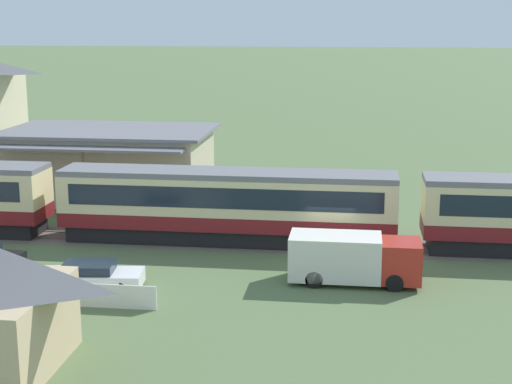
{
  "coord_description": "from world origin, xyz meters",
  "views": [
    {
      "loc": [
        1.35,
        -39.97,
        12.07
      ],
      "look_at": [
        -4.1,
        1.06,
        2.86
      ],
      "focal_mm": 55.0,
      "sensor_mm": 36.0,
      "label": 1
    }
  ],
  "objects_px": {
    "station_building": "(110,163)",
    "parked_car_white": "(91,276)",
    "delivery_truck_red": "(353,258)",
    "passenger_train": "(232,203)"
  },
  "relations": [
    {
      "from": "station_building",
      "to": "parked_car_white",
      "type": "xyz_separation_m",
      "value": [
        4.95,
        -18.34,
        -1.79
      ]
    },
    {
      "from": "delivery_truck_red",
      "to": "station_building",
      "type": "bearing_deg",
      "value": 136.54
    },
    {
      "from": "passenger_train",
      "to": "delivery_truck_red",
      "type": "relative_size",
      "value": 9.54
    },
    {
      "from": "station_building",
      "to": "delivery_truck_red",
      "type": "height_order",
      "value": "station_building"
    },
    {
      "from": "passenger_train",
      "to": "parked_car_white",
      "type": "distance_m",
      "value": 9.95
    },
    {
      "from": "station_building",
      "to": "delivery_truck_red",
      "type": "relative_size",
      "value": 2.31
    },
    {
      "from": "passenger_train",
      "to": "station_building",
      "type": "bearing_deg",
      "value": 135.28
    },
    {
      "from": "parked_car_white",
      "to": "passenger_train",
      "type": "bearing_deg",
      "value": 52.46
    },
    {
      "from": "parked_car_white",
      "to": "station_building",
      "type": "bearing_deg",
      "value": 98.94
    },
    {
      "from": "station_building",
      "to": "delivery_truck_red",
      "type": "distance_m",
      "value": 23.07
    }
  ]
}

